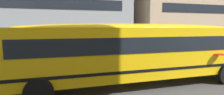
% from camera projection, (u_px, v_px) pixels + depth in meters
% --- Properties ---
extents(ground_plane, '(400.00, 400.00, 0.00)m').
position_uv_depth(ground_plane, '(144.00, 74.00, 10.27)').
color(ground_plane, '#424244').
extents(sidewalk_far, '(120.00, 3.00, 0.01)m').
position_uv_depth(sidewalk_far, '(109.00, 54.00, 18.06)').
color(sidewalk_far, gray).
rests_on(sidewalk_far, ground_plane).
extents(lane_centreline, '(110.00, 0.16, 0.01)m').
position_uv_depth(lane_centreline, '(144.00, 74.00, 10.27)').
color(lane_centreline, silver).
rests_on(lane_centreline, ground_plane).
extents(school_bus, '(13.03, 3.09, 2.90)m').
position_uv_depth(school_bus, '(141.00, 48.00, 8.41)').
color(school_bus, yellow).
rests_on(school_bus, ground_plane).
extents(apartment_block_far_centre, '(19.94, 10.66, 13.30)m').
position_uv_depth(apartment_block_far_centre, '(191.00, 3.00, 27.97)').
color(apartment_block_far_centre, tan).
rests_on(apartment_block_far_centre, ground_plane).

